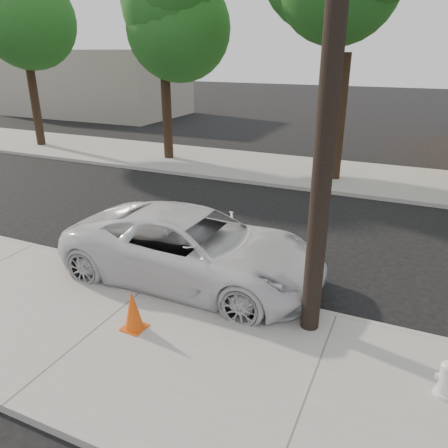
# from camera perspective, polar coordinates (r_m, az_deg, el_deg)

# --- Properties ---
(ground) EXTENTS (120.00, 120.00, 0.00)m
(ground) POSITION_cam_1_polar(r_m,az_deg,el_deg) (11.94, -2.73, -2.84)
(ground) COLOR black
(ground) RESTS_ON ground
(near_sidewalk) EXTENTS (90.00, 4.40, 0.15)m
(near_sidewalk) POSITION_cam_1_polar(r_m,az_deg,el_deg) (8.79, -15.81, -12.98)
(near_sidewalk) COLOR gray
(near_sidewalk) RESTS_ON ground
(far_sidewalk) EXTENTS (90.00, 5.00, 0.15)m
(far_sidewalk) POSITION_cam_1_polar(r_m,az_deg,el_deg) (19.45, 8.73, 6.95)
(far_sidewalk) COLOR gray
(far_sidewalk) RESTS_ON ground
(curb_near) EXTENTS (90.00, 0.12, 0.16)m
(curb_near) POSITION_cam_1_polar(r_m,az_deg,el_deg) (10.28, -8.06, -6.88)
(curb_near) COLOR #9E9B93
(curb_near) RESTS_ON ground
(building_far) EXTENTS (14.00, 8.00, 5.00)m
(building_far) POSITION_cam_1_polar(r_m,az_deg,el_deg) (38.85, -16.56, 17.29)
(building_far) COLOR gray
(building_far) RESTS_ON ground
(utility_pole) EXTENTS (1.40, 0.34, 9.00)m
(utility_pole) POSITION_cam_1_polar(r_m,az_deg,el_deg) (7.09, 13.84, 19.01)
(utility_pole) COLOR black
(utility_pole) RESTS_ON near_sidewalk
(tree_a) EXTENTS (4.65, 4.50, 9.00)m
(tree_a) POSITION_cam_1_polar(r_m,az_deg,el_deg) (25.71, -24.86, 23.45)
(tree_a) COLOR black
(tree_a) RESTS_ON far_sidewalk
(tree_b) EXTENTS (4.34, 4.20, 8.45)m
(tree_b) POSITION_cam_1_polar(r_m,az_deg,el_deg) (20.77, -7.78, 24.86)
(tree_b) COLOR black
(tree_b) RESTS_ON far_sidewalk
(police_cruiser) EXTENTS (5.98, 2.80, 1.65)m
(police_cruiser) POSITION_cam_1_polar(r_m,az_deg,el_deg) (9.86, -4.02, -3.11)
(police_cruiser) COLOR silver
(police_cruiser) RESTS_ON ground
(fire_hydrant) EXTENTS (0.31, 0.29, 0.59)m
(fire_hydrant) POSITION_cam_1_polar(r_m,az_deg,el_deg) (7.60, 27.02, -17.62)
(fire_hydrant) COLOR silver
(fire_hydrant) RESTS_ON near_sidewalk
(traffic_cone) EXTENTS (0.43, 0.43, 0.79)m
(traffic_cone) POSITION_cam_1_polar(r_m,az_deg,el_deg) (8.31, -11.81, -11.01)
(traffic_cone) COLOR #DB4A0B
(traffic_cone) RESTS_ON near_sidewalk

